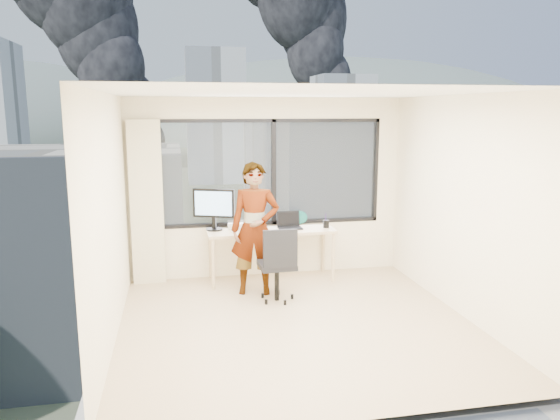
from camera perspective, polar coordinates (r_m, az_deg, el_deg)
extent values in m
cube|color=tan|center=(6.27, 1.80, -12.08)|extent=(4.00, 4.00, 0.01)
cube|color=white|center=(5.78, 1.95, 12.43)|extent=(4.00, 4.00, 0.01)
cube|color=beige|center=(4.02, 8.30, -5.64)|extent=(4.00, 0.01, 2.60)
cube|color=beige|center=(5.78, -17.82, -1.03)|extent=(0.01, 4.00, 2.60)
cube|color=beige|center=(6.62, 18.99, 0.32)|extent=(0.01, 4.00, 2.60)
cube|color=#EFEABB|center=(7.63, -14.09, 0.74)|extent=(0.45, 0.14, 2.30)
cube|color=#C8B686|center=(7.68, -0.95, -4.80)|extent=(1.80, 0.60, 0.75)
imported|color=#2D2D33|center=(7.03, -2.70, -2.02)|extent=(0.71, 0.54, 1.76)
cube|color=white|center=(7.74, -4.37, -1.55)|extent=(0.36, 0.31, 0.08)
cube|color=black|center=(7.49, 0.52, -2.21)|extent=(0.10, 0.06, 0.01)
cylinder|color=black|center=(7.71, 4.97, -1.49)|extent=(0.11, 0.11, 0.11)
ellipsoid|color=#0D534A|center=(7.90, 2.01, -0.82)|extent=(0.29, 0.19, 0.20)
cube|color=#515B3D|center=(126.71, -10.42, 3.00)|extent=(400.00, 400.00, 0.04)
cube|color=beige|center=(37.65, -22.58, -4.70)|extent=(16.00, 12.00, 14.00)
cube|color=silver|center=(46.38, 5.76, 0.11)|extent=(14.00, 13.00, 16.00)
cube|color=silver|center=(125.98, -6.96, 9.89)|extent=(13.00, 13.00, 30.00)
cube|color=silver|center=(152.85, 6.63, 9.26)|extent=(15.00, 15.00, 26.00)
ellipsoid|color=slate|center=(341.42, 6.24, 7.80)|extent=(300.00, 220.00, 96.00)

